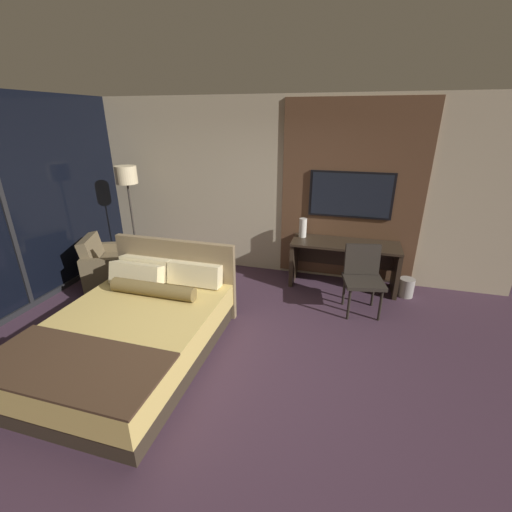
{
  "coord_description": "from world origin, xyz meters",
  "views": [
    {
      "loc": [
        1.19,
        -2.78,
        2.48
      ],
      "look_at": [
        0.11,
        1.07,
        0.85
      ],
      "focal_mm": 24.0,
      "sensor_mm": 36.0,
      "label": 1
    }
  ],
  "objects_px": {
    "floor_lamp": "(127,184)",
    "waste_bin": "(406,287)",
    "desk_chair": "(363,273)",
    "vase_tall": "(303,228)",
    "bed": "(133,331)",
    "tv": "(351,195)",
    "armchair_by_window": "(114,268)",
    "desk": "(344,257)"
  },
  "relations": [
    {
      "from": "vase_tall",
      "to": "floor_lamp",
      "type": "bearing_deg",
      "value": -173.11
    },
    {
      "from": "bed",
      "to": "armchair_by_window",
      "type": "bearing_deg",
      "value": 132.72
    },
    {
      "from": "bed",
      "to": "floor_lamp",
      "type": "height_order",
      "value": "floor_lamp"
    },
    {
      "from": "tv",
      "to": "floor_lamp",
      "type": "bearing_deg",
      "value": -171.65
    },
    {
      "from": "bed",
      "to": "vase_tall",
      "type": "distance_m",
      "value": 2.92
    },
    {
      "from": "bed",
      "to": "desk_chair",
      "type": "height_order",
      "value": "bed"
    },
    {
      "from": "desk",
      "to": "floor_lamp",
      "type": "height_order",
      "value": "floor_lamp"
    },
    {
      "from": "bed",
      "to": "desk_chair",
      "type": "xyz_separation_m",
      "value": [
        2.41,
        1.71,
        0.25
      ]
    },
    {
      "from": "tv",
      "to": "waste_bin",
      "type": "bearing_deg",
      "value": -20.46
    },
    {
      "from": "desk",
      "to": "armchair_by_window",
      "type": "height_order",
      "value": "armchair_by_window"
    },
    {
      "from": "tv",
      "to": "armchair_by_window",
      "type": "bearing_deg",
      "value": -161.15
    },
    {
      "from": "armchair_by_window",
      "to": "floor_lamp",
      "type": "bearing_deg",
      "value": -20.92
    },
    {
      "from": "tv",
      "to": "floor_lamp",
      "type": "relative_size",
      "value": 0.7
    },
    {
      "from": "tv",
      "to": "desk_chair",
      "type": "xyz_separation_m",
      "value": [
        0.26,
        -0.92,
        -0.85
      ]
    },
    {
      "from": "bed",
      "to": "tv",
      "type": "relative_size",
      "value": 1.85
    },
    {
      "from": "waste_bin",
      "to": "bed",
      "type": "bearing_deg",
      "value": -143.52
    },
    {
      "from": "desk_chair",
      "to": "vase_tall",
      "type": "xyz_separation_m",
      "value": [
        -0.93,
        0.74,
        0.33
      ]
    },
    {
      "from": "floor_lamp",
      "to": "vase_tall",
      "type": "xyz_separation_m",
      "value": [
        2.83,
        0.34,
        -0.61
      ]
    },
    {
      "from": "armchair_by_window",
      "to": "floor_lamp",
      "type": "xyz_separation_m",
      "value": [
        -0.02,
        0.67,
        1.21
      ]
    },
    {
      "from": "floor_lamp",
      "to": "vase_tall",
      "type": "height_order",
      "value": "floor_lamp"
    },
    {
      "from": "vase_tall",
      "to": "waste_bin",
      "type": "height_order",
      "value": "vase_tall"
    },
    {
      "from": "tv",
      "to": "desk_chair",
      "type": "distance_m",
      "value": 1.28
    },
    {
      "from": "desk",
      "to": "desk_chair",
      "type": "height_order",
      "value": "desk_chair"
    },
    {
      "from": "desk",
      "to": "vase_tall",
      "type": "bearing_deg",
      "value": 174.11
    },
    {
      "from": "desk",
      "to": "floor_lamp",
      "type": "xyz_separation_m",
      "value": [
        -3.5,
        -0.27,
        0.99
      ]
    },
    {
      "from": "bed",
      "to": "vase_tall",
      "type": "bearing_deg",
      "value": 58.96
    },
    {
      "from": "bed",
      "to": "desk_chair",
      "type": "relative_size",
      "value": 2.5
    },
    {
      "from": "tv",
      "to": "armchair_by_window",
      "type": "height_order",
      "value": "tv"
    },
    {
      "from": "desk_chair",
      "to": "waste_bin",
      "type": "distance_m",
      "value": 0.97
    },
    {
      "from": "floor_lamp",
      "to": "desk",
      "type": "bearing_deg",
      "value": 4.46
    },
    {
      "from": "desk_chair",
      "to": "waste_bin",
      "type": "relative_size",
      "value": 3.25
    },
    {
      "from": "desk_chair",
      "to": "armchair_by_window",
      "type": "height_order",
      "value": "desk_chair"
    },
    {
      "from": "desk_chair",
      "to": "armchair_by_window",
      "type": "bearing_deg",
      "value": 172.58
    },
    {
      "from": "floor_lamp",
      "to": "tv",
      "type": "bearing_deg",
      "value": 8.35
    },
    {
      "from": "vase_tall",
      "to": "tv",
      "type": "bearing_deg",
      "value": 14.4
    },
    {
      "from": "bed",
      "to": "waste_bin",
      "type": "distance_m",
      "value": 3.83
    },
    {
      "from": "armchair_by_window",
      "to": "floor_lamp",
      "type": "distance_m",
      "value": 1.38
    },
    {
      "from": "tv",
      "to": "desk_chair",
      "type": "bearing_deg",
      "value": -73.88
    },
    {
      "from": "floor_lamp",
      "to": "waste_bin",
      "type": "bearing_deg",
      "value": 2.13
    },
    {
      "from": "desk",
      "to": "tv",
      "type": "relative_size",
      "value": 1.3
    },
    {
      "from": "desk",
      "to": "vase_tall",
      "type": "relative_size",
      "value": 5.34
    },
    {
      "from": "bed",
      "to": "floor_lamp",
      "type": "relative_size",
      "value": 1.29
    }
  ]
}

